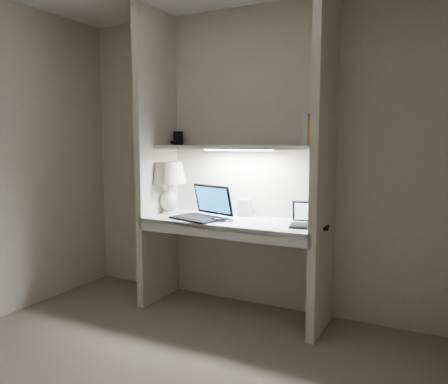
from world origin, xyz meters
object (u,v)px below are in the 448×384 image
Objects in this scene: table_lamp at (168,179)px; book_row at (319,131)px; laptop_netbook at (310,221)px; laptop_main at (204,211)px; speaker at (245,207)px.

book_row is (1.29, 0.11, 0.40)m from table_lamp.
table_lamp reaches higher than laptop_netbook.
table_lamp is at bearing 167.87° from laptop_netbook.
laptop_netbook is at bearing 20.62° from laptop_main.
table_lamp is 0.93× the size of laptop_main.
laptop_netbook is (1.27, -0.02, -0.26)m from table_lamp.
laptop_main is 0.87m from laptop_netbook.
speaker is (-0.62, 0.19, 0.03)m from laptop_netbook.
book_row is (0.89, 0.20, 0.65)m from laptop_main.
book_row reaches higher than table_lamp.
book_row is at bearing 5.04° from table_lamp.
speaker is at bearing 151.75° from laptop_netbook.
laptop_main is 2.04× the size of book_row.
table_lamp reaches higher than laptop_main.
laptop_main is at bearing -11.74° from table_lamp.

